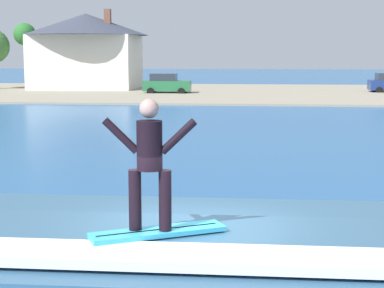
{
  "coord_description": "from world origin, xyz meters",
  "views": [
    {
      "loc": [
        0.8,
        -8.34,
        3.77
      ],
      "look_at": [
        -0.44,
        5.09,
        1.78
      ],
      "focal_mm": 58.43,
      "sensor_mm": 36.0,
      "label": 1
    }
  ],
  "objects_px": {
    "surfer": "(150,158)",
    "tree_short_bushy": "(25,35)",
    "wave_crest": "(157,276)",
    "house_with_chimney": "(86,46)",
    "car_near_shore": "(166,84)",
    "surfboard": "(158,232)"
  },
  "relations": [
    {
      "from": "wave_crest",
      "to": "surfboard",
      "type": "relative_size",
      "value": 4.67
    },
    {
      "from": "wave_crest",
      "to": "car_near_shore",
      "type": "relative_size",
      "value": 1.93
    },
    {
      "from": "wave_crest",
      "to": "house_with_chimney",
      "type": "height_order",
      "value": "house_with_chimney"
    },
    {
      "from": "wave_crest",
      "to": "car_near_shore",
      "type": "xyz_separation_m",
      "value": [
        -6.15,
        47.11,
        0.25
      ]
    },
    {
      "from": "wave_crest",
      "to": "surfboard",
      "type": "height_order",
      "value": "surfboard"
    },
    {
      "from": "wave_crest",
      "to": "tree_short_bushy",
      "type": "height_order",
      "value": "tree_short_bushy"
    },
    {
      "from": "surfboard",
      "to": "car_near_shore",
      "type": "distance_m",
      "value": 48.15
    },
    {
      "from": "tree_short_bushy",
      "to": "car_near_shore",
      "type": "bearing_deg",
      "value": -20.3
    },
    {
      "from": "car_near_shore",
      "to": "house_with_chimney",
      "type": "distance_m",
      "value": 11.32
    },
    {
      "from": "surfer",
      "to": "car_near_shore",
      "type": "xyz_separation_m",
      "value": [
        -6.16,
        47.77,
        -1.53
      ]
    },
    {
      "from": "wave_crest",
      "to": "surfer",
      "type": "bearing_deg",
      "value": -88.69
    },
    {
      "from": "surfer",
      "to": "house_with_chimney",
      "type": "bearing_deg",
      "value": 105.53
    },
    {
      "from": "house_with_chimney",
      "to": "car_near_shore",
      "type": "bearing_deg",
      "value": -35.15
    },
    {
      "from": "wave_crest",
      "to": "surfer",
      "type": "distance_m",
      "value": 1.89
    },
    {
      "from": "car_near_shore",
      "to": "tree_short_bushy",
      "type": "distance_m",
      "value": 16.41
    },
    {
      "from": "surfboard",
      "to": "surfer",
      "type": "xyz_separation_m",
      "value": [
        -0.09,
        -0.03,
        0.95
      ]
    },
    {
      "from": "wave_crest",
      "to": "surfer",
      "type": "relative_size",
      "value": 4.86
    },
    {
      "from": "tree_short_bushy",
      "to": "house_with_chimney",
      "type": "bearing_deg",
      "value": 7.04
    },
    {
      "from": "house_with_chimney",
      "to": "tree_short_bushy",
      "type": "bearing_deg",
      "value": -172.96
    },
    {
      "from": "surfer",
      "to": "tree_short_bushy",
      "type": "xyz_separation_m",
      "value": [
        -20.99,
        53.25,
        2.89
      ]
    },
    {
      "from": "car_near_shore",
      "to": "surfer",
      "type": "bearing_deg",
      "value": -82.65
    },
    {
      "from": "surfboard",
      "to": "car_near_shore",
      "type": "relative_size",
      "value": 0.41
    }
  ]
}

